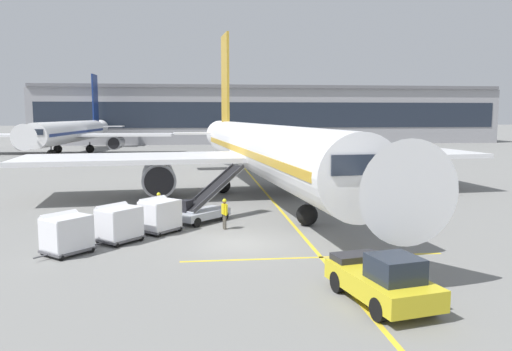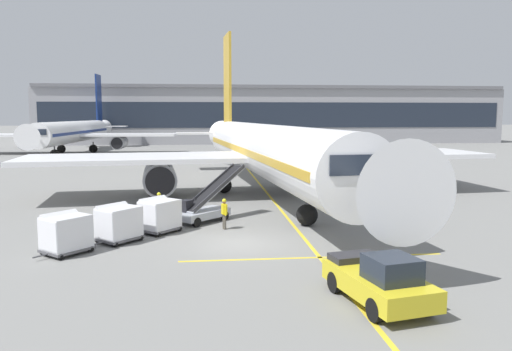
{
  "view_description": "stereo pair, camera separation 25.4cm",
  "coord_description": "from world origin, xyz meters",
  "px_view_note": "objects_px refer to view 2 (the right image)",
  "views": [
    {
      "loc": [
        -1.88,
        -24.28,
        6.37
      ],
      "look_at": [
        1.39,
        4.51,
        2.87
      ],
      "focal_mm": 35.02,
      "sensor_mm": 36.0,
      "label": 1
    },
    {
      "loc": [
        -1.63,
        -24.31,
        6.37
      ],
      "look_at": [
        1.39,
        4.51,
        2.87
      ],
      "focal_mm": 35.02,
      "sensor_mm": 36.0,
      "label": 2
    }
  ],
  "objects_px": {
    "baggage_cart_lead": "(159,214)",
    "distant_airplane": "(75,132)",
    "safety_cone_engine_keepout": "(153,203)",
    "belt_loader": "(205,207)",
    "baggage_cart_second": "(118,222)",
    "pushback_tug": "(379,280)",
    "ground_crew_by_carts": "(159,205)",
    "parked_airplane": "(263,150)",
    "ground_crew_by_loader": "(224,212)",
    "baggage_cart_third": "(66,232)"
  },
  "relations": [
    {
      "from": "ground_crew_by_loader",
      "to": "ground_crew_by_carts",
      "type": "bearing_deg",
      "value": 144.93
    },
    {
      "from": "baggage_cart_third",
      "to": "baggage_cart_lead",
      "type": "bearing_deg",
      "value": 44.23
    },
    {
      "from": "parked_airplane",
      "to": "ground_crew_by_loader",
      "type": "height_order",
      "value": "parked_airplane"
    },
    {
      "from": "pushback_tug",
      "to": "ground_crew_by_carts",
      "type": "xyz_separation_m",
      "value": [
        -8.6,
        14.41,
        0.17
      ]
    },
    {
      "from": "belt_loader",
      "to": "distant_airplane",
      "type": "bearing_deg",
      "value": 110.7
    },
    {
      "from": "distant_airplane",
      "to": "baggage_cart_second",
      "type": "bearing_deg",
      "value": -74.41
    },
    {
      "from": "ground_crew_by_carts",
      "to": "baggage_cart_third",
      "type": "bearing_deg",
      "value": -118.02
    },
    {
      "from": "baggage_cart_lead",
      "to": "belt_loader",
      "type": "bearing_deg",
      "value": 46.63
    },
    {
      "from": "parked_airplane",
      "to": "ground_crew_by_loader",
      "type": "distance_m",
      "value": 13.25
    },
    {
      "from": "parked_airplane",
      "to": "safety_cone_engine_keepout",
      "type": "distance_m",
      "value": 10.45
    },
    {
      "from": "belt_loader",
      "to": "safety_cone_engine_keepout",
      "type": "relative_size",
      "value": 6.77
    },
    {
      "from": "ground_crew_by_carts",
      "to": "distant_airplane",
      "type": "distance_m",
      "value": 59.31
    },
    {
      "from": "baggage_cart_second",
      "to": "ground_crew_by_carts",
      "type": "xyz_separation_m",
      "value": [
        1.61,
        4.95,
        -0.0
      ]
    },
    {
      "from": "baggage_cart_third",
      "to": "ground_crew_by_carts",
      "type": "xyz_separation_m",
      "value": [
        3.67,
        6.89,
        -0.0
      ]
    },
    {
      "from": "baggage_cart_third",
      "to": "pushback_tug",
      "type": "height_order",
      "value": "baggage_cart_third"
    },
    {
      "from": "baggage_cart_lead",
      "to": "baggage_cart_second",
      "type": "height_order",
      "value": "same"
    },
    {
      "from": "baggage_cart_second",
      "to": "baggage_cart_third",
      "type": "relative_size",
      "value": 1.0
    },
    {
      "from": "belt_loader",
      "to": "ground_crew_by_loader",
      "type": "height_order",
      "value": "belt_loader"
    },
    {
      "from": "pushback_tug",
      "to": "safety_cone_engine_keepout",
      "type": "distance_m",
      "value": 20.97
    },
    {
      "from": "ground_crew_by_carts",
      "to": "parked_airplane",
      "type": "bearing_deg",
      "value": 52.64
    },
    {
      "from": "parked_airplane",
      "to": "baggage_cart_lead",
      "type": "xyz_separation_m",
      "value": [
        -7.21,
        -12.86,
        -2.59
      ]
    },
    {
      "from": "belt_loader",
      "to": "baggage_cart_second",
      "type": "relative_size",
      "value": 1.77
    },
    {
      "from": "baggage_cart_lead",
      "to": "ground_crew_by_loader",
      "type": "height_order",
      "value": "baggage_cart_lead"
    },
    {
      "from": "baggage_cart_lead",
      "to": "ground_crew_by_carts",
      "type": "distance_m",
      "value": 3.08
    },
    {
      "from": "baggage_cart_third",
      "to": "distant_airplane",
      "type": "distance_m",
      "value": 64.94
    },
    {
      "from": "safety_cone_engine_keepout",
      "to": "distant_airplane",
      "type": "xyz_separation_m",
      "value": [
        -17.87,
        51.92,
        3.23
      ]
    },
    {
      "from": "parked_airplane",
      "to": "baggage_cart_third",
      "type": "relative_size",
      "value": 18.63
    },
    {
      "from": "baggage_cart_lead",
      "to": "distant_airplane",
      "type": "xyz_separation_m",
      "value": [
        -18.94,
        59.31,
        2.56
      ]
    },
    {
      "from": "parked_airplane",
      "to": "distant_airplane",
      "type": "relative_size",
      "value": 1.12
    },
    {
      "from": "pushback_tug",
      "to": "baggage_cart_second",
      "type": "bearing_deg",
      "value": 137.19
    },
    {
      "from": "belt_loader",
      "to": "safety_cone_engine_keepout",
      "type": "height_order",
      "value": "belt_loader"
    },
    {
      "from": "ground_crew_by_loader",
      "to": "baggage_cart_third",
      "type": "bearing_deg",
      "value": -150.73
    },
    {
      "from": "belt_loader",
      "to": "ground_crew_by_carts",
      "type": "bearing_deg",
      "value": 170.8
    },
    {
      "from": "ground_crew_by_loader",
      "to": "safety_cone_engine_keepout",
      "type": "bearing_deg",
      "value": 123.53
    },
    {
      "from": "baggage_cart_lead",
      "to": "safety_cone_engine_keepout",
      "type": "bearing_deg",
      "value": 98.24
    },
    {
      "from": "pushback_tug",
      "to": "ground_crew_by_carts",
      "type": "height_order",
      "value": "pushback_tug"
    },
    {
      "from": "baggage_cart_third",
      "to": "ground_crew_by_carts",
      "type": "height_order",
      "value": "baggage_cart_third"
    },
    {
      "from": "baggage_cart_lead",
      "to": "safety_cone_engine_keepout",
      "type": "relative_size",
      "value": 3.82
    },
    {
      "from": "parked_airplane",
      "to": "ground_crew_by_carts",
      "type": "distance_m",
      "value": 12.58
    },
    {
      "from": "belt_loader",
      "to": "ground_crew_by_carts",
      "type": "distance_m",
      "value": 2.78
    },
    {
      "from": "baggage_cart_second",
      "to": "ground_crew_by_loader",
      "type": "distance_m",
      "value": 5.89
    },
    {
      "from": "belt_loader",
      "to": "distant_airplane",
      "type": "xyz_separation_m",
      "value": [
        -21.42,
        56.68,
        2.66
      ]
    },
    {
      "from": "distant_airplane",
      "to": "belt_loader",
      "type": "bearing_deg",
      "value": -69.3
    },
    {
      "from": "baggage_cart_third",
      "to": "ground_crew_by_loader",
      "type": "bearing_deg",
      "value": 29.27
    },
    {
      "from": "belt_loader",
      "to": "safety_cone_engine_keepout",
      "type": "bearing_deg",
      "value": 126.71
    },
    {
      "from": "ground_crew_by_carts",
      "to": "distant_airplane",
      "type": "relative_size",
      "value": 0.04
    },
    {
      "from": "baggage_cart_lead",
      "to": "distant_airplane",
      "type": "relative_size",
      "value": 0.06
    },
    {
      "from": "parked_airplane",
      "to": "distant_airplane",
      "type": "xyz_separation_m",
      "value": [
        -26.15,
        46.45,
        -0.03
      ]
    },
    {
      "from": "baggage_cart_lead",
      "to": "pushback_tug",
      "type": "bearing_deg",
      "value": -53.65
    },
    {
      "from": "ground_crew_by_loader",
      "to": "safety_cone_engine_keepout",
      "type": "relative_size",
      "value": 2.58
    }
  ]
}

